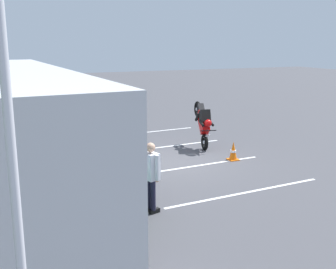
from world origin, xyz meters
TOP-DOWN VIEW (x-y plane):
  - ground_plane at (0.00, 0.00)m, footprint 80.00×80.00m
  - tour_bus at (-1.51, 4.90)m, footprint 10.72×2.91m
  - spectator_far_left at (-3.58, 2.16)m, footprint 0.57×0.39m
  - spectator_left at (-2.57, 2.20)m, footprint 0.58×0.36m
  - spectator_centre at (-1.43, 2.02)m, footprint 0.58×0.36m
  - spectator_right at (-0.16, 1.85)m, footprint 0.58×0.35m
  - spectator_far_right at (1.06, 2.10)m, footprint 0.57×0.31m
  - parked_motorcycle_silver at (1.23, 2.60)m, footprint 2.05×0.58m
  - parked_motorcycle_dark at (-4.00, 2.88)m, footprint 2.03×0.72m
  - stunt_motorcycle at (1.13, -1.74)m, footprint 1.95×0.72m
  - flagpole at (-8.55, 5.28)m, footprint 0.78×0.36m
  - traffic_cone at (-0.62, -1.96)m, footprint 0.34×0.34m
  - bay_line_a at (-3.38, -0.62)m, footprint 0.33×4.83m
  - bay_line_b at (-0.73, -0.62)m, footprint 0.32×4.48m
  - bay_line_c at (1.91, -0.62)m, footprint 0.32×4.55m
  - bay_line_d at (4.56, -0.62)m, footprint 0.34×4.90m

SIDE VIEW (x-z plane):
  - ground_plane at x=0.00m, z-range 0.00..0.00m
  - bay_line_a at x=-3.38m, z-range 0.00..0.01m
  - bay_line_b at x=-0.73m, z-range 0.00..0.01m
  - bay_line_c at x=1.91m, z-range 0.00..0.01m
  - bay_line_d at x=4.56m, z-range 0.00..0.01m
  - traffic_cone at x=-0.62m, z-range -0.01..0.62m
  - parked_motorcycle_silver at x=1.23m, z-range -0.01..0.97m
  - parked_motorcycle_dark at x=-4.00m, z-range -0.01..0.97m
  - spectator_far_left at x=-3.58m, z-range 0.15..1.82m
  - spectator_right at x=-0.16m, z-range 0.16..1.84m
  - spectator_far_right at x=1.06m, z-range 0.16..1.85m
  - stunt_motorcycle at x=1.13m, z-range 0.14..1.92m
  - spectator_left at x=-2.57m, z-range 0.17..1.93m
  - spectator_centre at x=-1.43m, z-range 0.17..1.94m
  - tour_bus at x=-1.51m, z-range 0.02..3.27m
  - flagpole at x=-8.55m, z-range -0.05..5.58m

